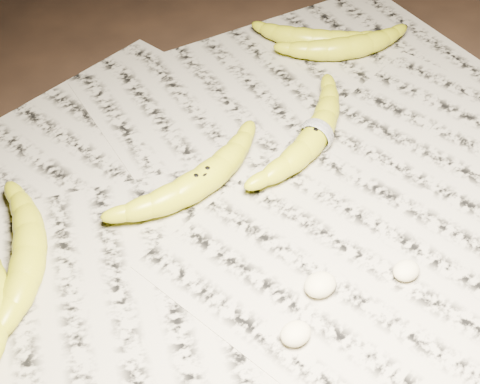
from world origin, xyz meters
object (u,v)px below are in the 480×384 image
banana_upper_b (312,37)px  banana_taped (316,133)px  banana_left_b (28,254)px  banana_center (201,179)px  banana_upper_a (348,46)px

banana_upper_b → banana_taped: bearing=-83.3°
banana_left_b → banana_center: bearing=-64.9°
banana_upper_a → banana_upper_b: size_ratio=1.12×
banana_upper_a → banana_upper_b: 0.06m
banana_center → banana_upper_b: bearing=19.0°
banana_left_b → banana_upper_b: banana_left_b is taller
banana_center → banana_taped: size_ratio=0.94×
banana_left_b → banana_taped: bearing=-65.7°
banana_taped → banana_upper_a: (0.16, 0.13, -0.00)m
banana_left_b → banana_upper_a: size_ratio=1.08×
banana_center → banana_taped: (0.16, -0.01, -0.00)m
banana_taped → banana_upper_b: banana_taped is taller
banana_left_b → banana_taped: same height
banana_upper_a → banana_taped: bearing=-122.5°
banana_left_b → banana_upper_b: 0.53m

